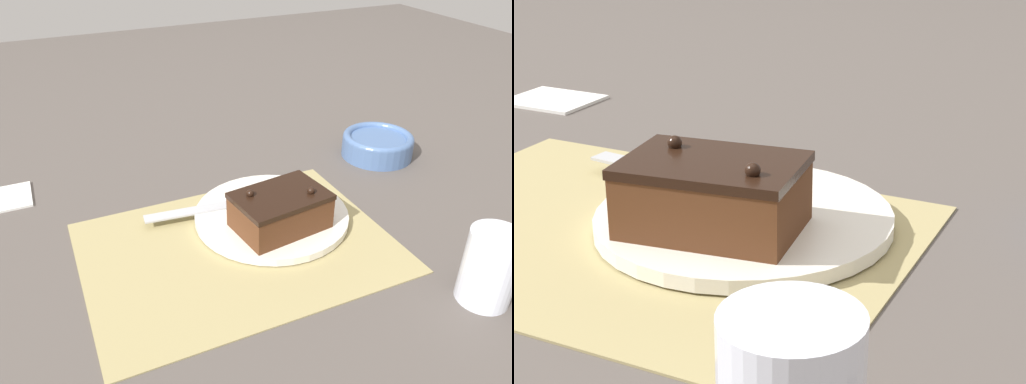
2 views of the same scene
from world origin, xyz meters
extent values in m
plane|color=#544C47|center=(0.00, 0.00, 0.00)|extent=(3.00, 3.00, 0.00)
cube|color=tan|center=(0.00, 0.00, 0.00)|extent=(0.46, 0.34, 0.00)
cylinder|color=white|center=(-0.08, -0.05, 0.01)|extent=(0.25, 0.25, 0.01)
cube|color=#512D19|center=(-0.07, -0.01, 0.04)|extent=(0.15, 0.11, 0.05)
cube|color=black|center=(-0.07, -0.01, 0.07)|extent=(0.15, 0.11, 0.01)
sphere|color=black|center=(-0.12, 0.01, 0.08)|extent=(0.01, 0.01, 0.01)
sphere|color=black|center=(-0.03, -0.02, 0.08)|extent=(0.01, 0.01, 0.01)
cube|color=#472D19|center=(-0.06, -0.09, 0.02)|extent=(0.07, 0.03, 0.01)
cube|color=#B7BABF|center=(0.04, -0.10, 0.02)|extent=(0.15, 0.04, 0.00)
cube|color=white|center=(0.33, -0.30, 0.00)|extent=(0.11, 0.09, 0.01)
camera|label=1|loc=(0.23, 0.57, 0.46)|focal=35.00mm
camera|label=2|loc=(-0.39, 0.54, 0.29)|focal=60.00mm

